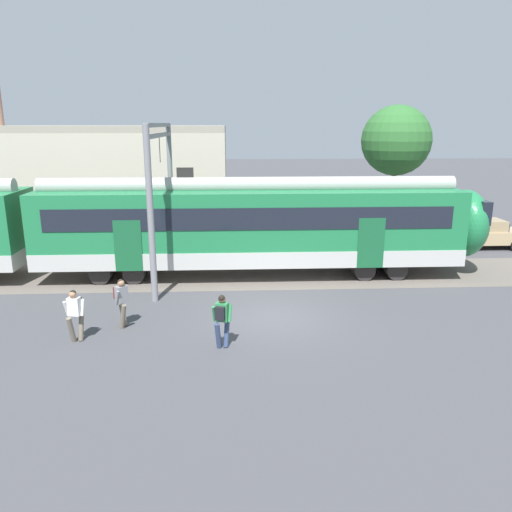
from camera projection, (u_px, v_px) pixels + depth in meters
ground_plane at (272, 317)px, 17.33m from camera, size 160.00×160.00×0.00m
pedestrian_white at (75, 311)px, 15.18m from camera, size 0.59×0.62×1.67m
pedestrian_grey at (121, 299)px, 16.25m from camera, size 0.50×0.68×1.67m
pedestrian_green at (222, 317)px, 14.70m from camera, size 0.62×0.60×1.67m
parked_car_tan at (486, 234)px, 26.83m from camera, size 4.00×1.77×1.54m
catenary_gantry at (161, 178)px, 20.90m from camera, size 0.24×6.64×6.53m
background_building at (90, 179)px, 30.46m from camera, size 16.58×5.00×9.20m
street_tree_right at (396, 141)px, 29.07m from camera, size 4.05×4.05×7.58m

